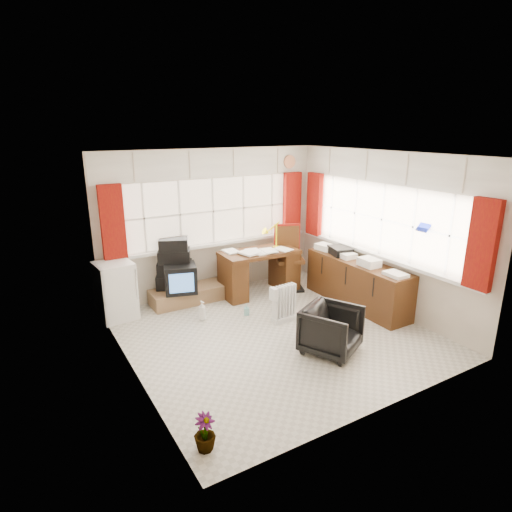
{
  "coord_description": "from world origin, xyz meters",
  "views": [
    {
      "loc": [
        -3.05,
        -4.62,
        2.84
      ],
      "look_at": [
        0.01,
        0.55,
        1.02
      ],
      "focal_mm": 30.0,
      "sensor_mm": 36.0,
      "label": 1
    }
  ],
  "objects": [
    {
      "name": "spray_bottle_a",
      "position": [
        -0.71,
        0.95,
        0.15
      ],
      "size": [
        0.14,
        0.14,
        0.3
      ],
      "primitive_type": "imported",
      "rotation": [
        0.0,
        0.0,
        0.2
      ],
      "color": "white",
      "rests_on": "ground"
    },
    {
      "name": "crt_tv",
      "position": [
        -0.78,
        1.62,
        0.48
      ],
      "size": [
        0.61,
        0.58,
        0.46
      ],
      "color": "black",
      "rests_on": "tv_bench"
    },
    {
      "name": "hifi_stack",
      "position": [
        -0.78,
        1.88,
        0.63
      ],
      "size": [
        0.72,
        0.61,
        0.84
      ],
      "color": "black",
      "rests_on": "tv_bench"
    },
    {
      "name": "room_walls",
      "position": [
        0.0,
        0.0,
        1.5
      ],
      "size": [
        4.0,
        4.0,
        4.0
      ],
      "color": "beige",
      "rests_on": "ground"
    },
    {
      "name": "spray_bottle_b",
      "position": [
        -0.04,
        0.76,
        0.09
      ],
      "size": [
        0.11,
        0.11,
        0.18
      ],
      "primitive_type": "imported",
      "rotation": [
        0.0,
        0.0,
        -0.47
      ],
      "color": "#88CBC7",
      "rests_on": "ground"
    },
    {
      "name": "curtains",
      "position": [
        0.92,
        0.93,
        1.46
      ],
      "size": [
        3.83,
        3.83,
        1.15
      ],
      "color": "maroon",
      "rests_on": "room_walls"
    },
    {
      "name": "credenza",
      "position": [
        1.73,
        0.2,
        0.39
      ],
      "size": [
        0.5,
        2.0,
        0.85
      ],
      "color": "#522F13",
      "rests_on": "ground"
    },
    {
      "name": "ground",
      "position": [
        0.0,
        0.0,
        0.0
      ],
      "size": [
        4.0,
        4.0,
        0.0
      ],
      "primitive_type": "plane",
      "color": "beige",
      "rests_on": "ground"
    },
    {
      "name": "window_right",
      "position": [
        1.94,
        0.0,
        0.95
      ],
      "size": [
        0.12,
        3.7,
        3.6
      ],
      "color": "#FFE7C9",
      "rests_on": "room_walls"
    },
    {
      "name": "mini_fridge",
      "position": [
        -1.8,
        1.69,
        0.45
      ],
      "size": [
        0.57,
        0.57,
        0.89
      ],
      "color": "white",
      "rests_on": "ground"
    },
    {
      "name": "desk",
      "position": [
        0.61,
        1.45,
        0.43
      ],
      "size": [
        1.36,
        0.7,
        0.82
      ],
      "color": "#522F13",
      "rests_on": "ground"
    },
    {
      "name": "radiator",
      "position": [
        0.35,
        0.28,
        0.23
      ],
      "size": [
        0.4,
        0.18,
        0.58
      ],
      "color": "white",
      "rests_on": "ground"
    },
    {
      "name": "desk_lamp",
      "position": [
        0.99,
        1.49,
        1.1
      ],
      "size": [
        0.18,
        0.16,
        0.47
      ],
      "color": "#FFED0A",
      "rests_on": "desk"
    },
    {
      "name": "tv_bench",
      "position": [
        -0.55,
        1.72,
        0.12
      ],
      "size": [
        1.4,
        0.5,
        0.25
      ],
      "primitive_type": "cube",
      "color": "#96734B",
      "rests_on": "ground"
    },
    {
      "name": "overhead_cabinets",
      "position": [
        0.98,
        0.98,
        2.25
      ],
      "size": [
        3.98,
        3.98,
        0.48
      ],
      "color": "white",
      "rests_on": "room_walls"
    },
    {
      "name": "office_chair",
      "position": [
        0.35,
        -0.8,
        0.31
      ],
      "size": [
        0.91,
        0.92,
        0.63
      ],
      "primitive_type": "imported",
      "rotation": [
        0.0,
        0.0,
        0.47
      ],
      "color": "black",
      "rests_on": "ground"
    },
    {
      "name": "flower_vase",
      "position": [
        -1.8,
        -1.6,
        0.18
      ],
      "size": [
        0.26,
        0.26,
        0.36
      ],
      "primitive_type": "imported",
      "rotation": [
        0.0,
        0.0,
        0.35
      ],
      "color": "black",
      "rests_on": "ground"
    },
    {
      "name": "task_chair",
      "position": [
        1.23,
        1.47,
        0.61
      ],
      "size": [
        0.64,
        0.65,
        1.16
      ],
      "color": "black",
      "rests_on": "ground"
    },
    {
      "name": "file_tray",
      "position": [
        1.73,
        0.65,
        0.82
      ],
      "size": [
        0.4,
        0.47,
        0.13
      ],
      "primitive_type": "cube",
      "rotation": [
        0.0,
        0.0,
        -0.26
      ],
      "color": "black",
      "rests_on": "credenza"
    },
    {
      "name": "window_back",
      "position": [
        0.0,
        1.94,
        0.95
      ],
      "size": [
        3.7,
        0.12,
        3.6
      ],
      "color": "#FFE7C9",
      "rests_on": "room_walls"
    }
  ]
}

